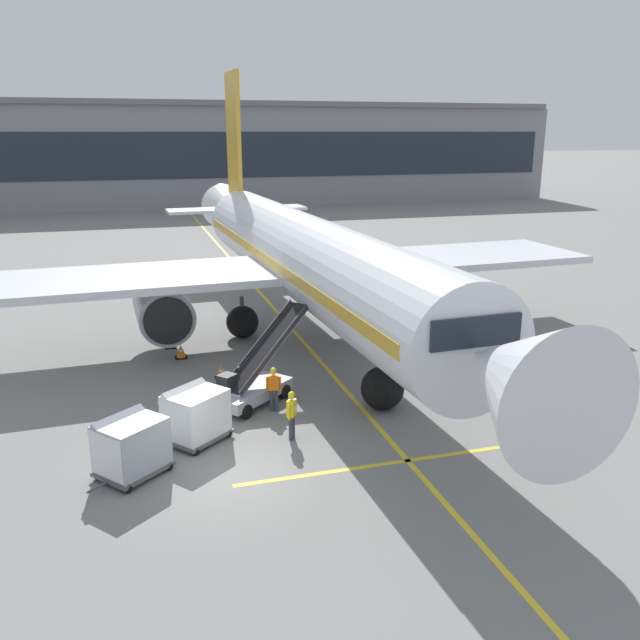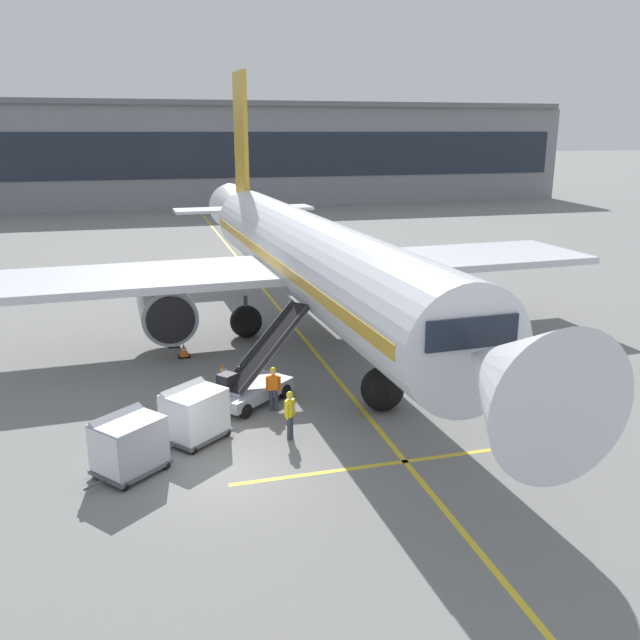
{
  "view_description": "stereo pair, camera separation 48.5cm",
  "coord_description": "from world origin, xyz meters",
  "px_view_note": "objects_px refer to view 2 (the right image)",
  "views": [
    {
      "loc": [
        -2.47,
        -18.32,
        10.22
      ],
      "look_at": [
        4.24,
        4.53,
        3.41
      ],
      "focal_mm": 37.16,
      "sensor_mm": 36.0,
      "label": 1
    },
    {
      "loc": [
        -2.0,
        -18.45,
        10.22
      ],
      "look_at": [
        4.24,
        4.53,
        3.41
      ],
      "focal_mm": 37.16,
      "sensor_mm": 36.0,
      "label": 2
    }
  ],
  "objects_px": {
    "parked_airplane": "(307,258)",
    "ground_crew_by_carts": "(273,386)",
    "baggage_cart_second": "(128,443)",
    "safety_cone_nose_mark": "(223,371)",
    "ground_crew_by_loader": "(290,412)",
    "safety_cone_wingtip": "(184,351)",
    "belt_loader": "(254,379)",
    "safety_cone_engine_keepout": "(174,340)",
    "baggage_cart_lead": "(194,413)"
  },
  "relations": [
    {
      "from": "baggage_cart_second",
      "to": "safety_cone_wingtip",
      "type": "height_order",
      "value": "baggage_cart_second"
    },
    {
      "from": "baggage_cart_lead",
      "to": "safety_cone_engine_keepout",
      "type": "xyz_separation_m",
      "value": [
        -0.11,
        10.62,
        -0.69
      ]
    },
    {
      "from": "safety_cone_engine_keepout",
      "to": "safety_cone_wingtip",
      "type": "distance_m",
      "value": 1.76
    },
    {
      "from": "baggage_cart_lead",
      "to": "ground_crew_by_loader",
      "type": "relative_size",
      "value": 1.5
    },
    {
      "from": "safety_cone_engine_keepout",
      "to": "safety_cone_wingtip",
      "type": "xyz_separation_m",
      "value": [
        0.37,
        -1.72,
        -0.0
      ]
    },
    {
      "from": "ground_crew_by_loader",
      "to": "ground_crew_by_carts",
      "type": "distance_m",
      "value": 2.49
    },
    {
      "from": "baggage_cart_lead",
      "to": "safety_cone_engine_keepout",
      "type": "relative_size",
      "value": 4.07
    },
    {
      "from": "belt_loader",
      "to": "ground_crew_by_loader",
      "type": "distance_m",
      "value": 3.64
    },
    {
      "from": "safety_cone_wingtip",
      "to": "belt_loader",
      "type": "bearing_deg",
      "value": -69.35
    },
    {
      "from": "safety_cone_wingtip",
      "to": "ground_crew_by_carts",
      "type": "bearing_deg",
      "value": -68.45
    },
    {
      "from": "parked_airplane",
      "to": "ground_crew_by_loader",
      "type": "relative_size",
      "value": 23.58
    },
    {
      "from": "safety_cone_wingtip",
      "to": "safety_cone_nose_mark",
      "type": "relative_size",
      "value": 1.01
    },
    {
      "from": "ground_crew_by_carts",
      "to": "safety_cone_engine_keepout",
      "type": "xyz_separation_m",
      "value": [
        -3.21,
        8.92,
        -0.69
      ]
    },
    {
      "from": "baggage_cart_second",
      "to": "belt_loader",
      "type": "bearing_deg",
      "value": 44.36
    },
    {
      "from": "ground_crew_by_carts",
      "to": "safety_cone_nose_mark",
      "type": "distance_m",
      "value": 4.27
    },
    {
      "from": "parked_airplane",
      "to": "ground_crew_by_carts",
      "type": "relative_size",
      "value": 23.58
    },
    {
      "from": "parked_airplane",
      "to": "ground_crew_by_carts",
      "type": "xyz_separation_m",
      "value": [
        -3.57,
        -8.87,
        -3.09
      ]
    },
    {
      "from": "parked_airplane",
      "to": "belt_loader",
      "type": "xyz_separation_m",
      "value": [
        -4.12,
        -7.77,
        -3.17
      ]
    },
    {
      "from": "ground_crew_by_loader",
      "to": "safety_cone_engine_keepout",
      "type": "distance_m",
      "value": 11.9
    },
    {
      "from": "parked_airplane",
      "to": "ground_crew_by_loader",
      "type": "xyz_separation_m",
      "value": [
        -3.49,
        -11.36,
        -3.09
      ]
    },
    {
      "from": "belt_loader",
      "to": "safety_cone_nose_mark",
      "type": "relative_size",
      "value": 7.46
    },
    {
      "from": "ground_crew_by_carts",
      "to": "safety_cone_nose_mark",
      "type": "xyz_separation_m",
      "value": [
        -1.41,
        3.97,
        -0.69
      ]
    },
    {
      "from": "ground_crew_by_carts",
      "to": "safety_cone_engine_keepout",
      "type": "bearing_deg",
      "value": 109.79
    },
    {
      "from": "baggage_cart_lead",
      "to": "ground_crew_by_loader",
      "type": "height_order",
      "value": "baggage_cart_lead"
    },
    {
      "from": "parked_airplane",
      "to": "safety_cone_wingtip",
      "type": "distance_m",
      "value": 7.63
    },
    {
      "from": "ground_crew_by_loader",
      "to": "safety_cone_nose_mark",
      "type": "bearing_deg",
      "value": 102.98
    },
    {
      "from": "parked_airplane",
      "to": "ground_crew_by_carts",
      "type": "height_order",
      "value": "parked_airplane"
    },
    {
      "from": "safety_cone_wingtip",
      "to": "safety_cone_nose_mark",
      "type": "bearing_deg",
      "value": -66.04
    },
    {
      "from": "baggage_cart_second",
      "to": "safety_cone_nose_mark",
      "type": "distance_m",
      "value": 8.43
    },
    {
      "from": "belt_loader",
      "to": "baggage_cart_second",
      "type": "height_order",
      "value": "belt_loader"
    },
    {
      "from": "ground_crew_by_carts",
      "to": "safety_cone_nose_mark",
      "type": "bearing_deg",
      "value": 109.53
    },
    {
      "from": "belt_loader",
      "to": "baggage_cart_lead",
      "type": "bearing_deg",
      "value": -132.44
    },
    {
      "from": "baggage_cart_second",
      "to": "ground_crew_by_loader",
      "type": "distance_m",
      "value": 5.42
    },
    {
      "from": "parked_airplane",
      "to": "safety_cone_nose_mark",
      "type": "bearing_deg",
      "value": -135.52
    },
    {
      "from": "belt_loader",
      "to": "ground_crew_by_carts",
      "type": "relative_size",
      "value": 2.7
    },
    {
      "from": "safety_cone_engine_keepout",
      "to": "safety_cone_nose_mark",
      "type": "relative_size",
      "value": 1.02
    },
    {
      "from": "baggage_cart_second",
      "to": "safety_cone_engine_keepout",
      "type": "xyz_separation_m",
      "value": [
        2.03,
        12.42,
        -0.69
      ]
    },
    {
      "from": "parked_airplane",
      "to": "belt_loader",
      "type": "height_order",
      "value": "parked_airplane"
    },
    {
      "from": "baggage_cart_lead",
      "to": "safety_cone_nose_mark",
      "type": "distance_m",
      "value": 5.96
    },
    {
      "from": "baggage_cart_lead",
      "to": "safety_cone_engine_keepout",
      "type": "distance_m",
      "value": 10.65
    },
    {
      "from": "baggage_cart_second",
      "to": "safety_cone_nose_mark",
      "type": "xyz_separation_m",
      "value": [
        3.83,
        7.47,
        -0.69
      ]
    },
    {
      "from": "parked_airplane",
      "to": "baggage_cart_lead",
      "type": "xyz_separation_m",
      "value": [
        -6.68,
        -10.57,
        -3.09
      ]
    },
    {
      "from": "baggage_cart_lead",
      "to": "baggage_cart_second",
      "type": "relative_size",
      "value": 1.0
    },
    {
      "from": "ground_crew_by_carts",
      "to": "safety_cone_engine_keepout",
      "type": "relative_size",
      "value": 2.71
    },
    {
      "from": "baggage_cart_lead",
      "to": "ground_crew_by_carts",
      "type": "xyz_separation_m",
      "value": [
        3.1,
        1.7,
        -0.0
      ]
    },
    {
      "from": "ground_crew_by_loader",
      "to": "safety_cone_wingtip",
      "type": "bearing_deg",
      "value": 106.79
    },
    {
      "from": "safety_cone_wingtip",
      "to": "baggage_cart_lead",
      "type": "bearing_deg",
      "value": -91.66
    },
    {
      "from": "ground_crew_by_loader",
      "to": "safety_cone_nose_mark",
      "type": "distance_m",
      "value": 6.67
    },
    {
      "from": "safety_cone_nose_mark",
      "to": "ground_crew_by_loader",
      "type": "bearing_deg",
      "value": -77.02
    },
    {
      "from": "parked_airplane",
      "to": "ground_crew_by_carts",
      "type": "bearing_deg",
      "value": -111.94
    }
  ]
}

